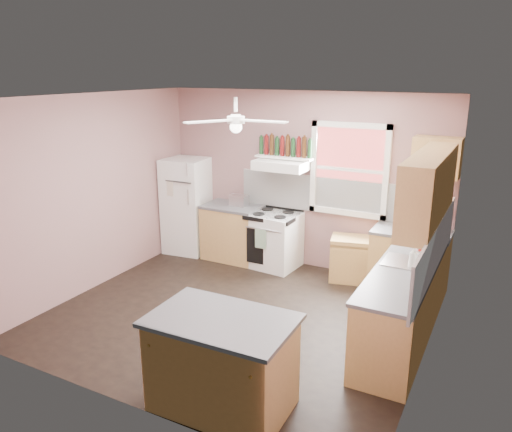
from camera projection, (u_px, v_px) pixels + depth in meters
The scene contains 32 objects.
floor at pixel (238, 315), 6.33m from camera, with size 4.50×4.50×0.00m, color black.
ceiling at pixel (236, 97), 5.56m from camera, with size 4.50×4.50×0.00m, color white.
wall_back at pixel (302, 181), 7.66m from camera, with size 4.50×0.05×2.70m, color #876060.
wall_right at pixel (436, 243), 4.93m from camera, with size 0.05×4.00×2.70m, color #876060.
wall_left at pixel (95, 192), 6.95m from camera, with size 0.05×4.00×2.70m, color #876060.
backsplash_back at pixel (329, 196), 7.48m from camera, with size 2.90×0.03×0.55m, color white.
backsplash_right at pixel (435, 250), 5.25m from camera, with size 0.03×2.60×0.55m, color white.
window_view at pixel (349, 170), 7.22m from camera, with size 1.00×0.02×1.20m, color maroon.
window_frame at pixel (349, 170), 7.20m from camera, with size 1.16×0.07×1.36m, color white.
refrigerator at pixel (187, 206), 8.37m from camera, with size 0.67×0.66×1.59m, color white.
base_cabinet_left at pixel (233, 233), 8.12m from camera, with size 0.90×0.60×0.86m, color #AA8247.
counter_left at pixel (232, 207), 7.99m from camera, with size 0.92×0.62×0.04m, color #4C4C4E.
toaster at pixel (239, 200), 7.93m from camera, with size 0.28×0.16×0.18m, color silver.
stove at pixel (273, 240), 7.79m from camera, with size 0.76×0.64×0.86m, color white.
range_hood at pixel (281, 165), 7.45m from camera, with size 0.78×0.50×0.14m, color white.
bottle_shelf at pixel (285, 157), 7.53m from camera, with size 0.90×0.26×0.03m, color white.
cart at pixel (353, 259), 7.30m from camera, with size 0.65×0.44×0.65m, color #AA8247.
base_cabinet_corner at pixel (409, 263), 6.87m from camera, with size 1.00×0.60×0.86m, color #AA8247.
base_cabinet_right at pixel (402, 308), 5.59m from camera, with size 0.60×2.20×0.86m, color #AA8247.
counter_corner at pixel (412, 232), 6.74m from camera, with size 1.02×0.62×0.04m, color #4C4C4E.
counter_right at pixel (404, 270), 5.47m from camera, with size 0.62×2.22×0.04m, color #4C4C4E.
sink at pixel (408, 263), 5.63m from camera, with size 0.55×0.45×0.03m, color silver.
faucet at pixel (423, 259), 5.54m from camera, with size 0.03×0.03×0.14m, color silver.
upper_cabinet_right at pixel (429, 188), 5.32m from camera, with size 0.33×1.80×0.76m, color #AA8247.
upper_cabinet_corner at pixel (437, 157), 6.47m from camera, with size 0.60×0.33×0.52m, color #AA8247.
paper_towel at pixel (441, 206), 6.63m from camera, with size 0.12×0.12×0.26m, color white.
island at pixel (222, 365), 4.51m from camera, with size 1.21×0.77×0.86m, color #AA8247.
island_top at pixel (221, 320), 4.38m from camera, with size 1.28×0.84×0.04m, color #4C4C4E.
ceiling_fan_hub at pixel (236, 120), 5.63m from camera, with size 0.20×0.20×0.08m, color white.
soap_bottle at pixel (413, 257), 5.45m from camera, with size 0.10×0.10×0.25m, color silver.
red_caddy at pixel (427, 247), 5.97m from camera, with size 0.18×0.12×0.10m, color red.
wine_bottles at pixel (285, 147), 7.48m from camera, with size 0.86×0.06×0.31m.
Camera 1 is at (2.85, -4.95, 3.01)m, focal length 35.00 mm.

